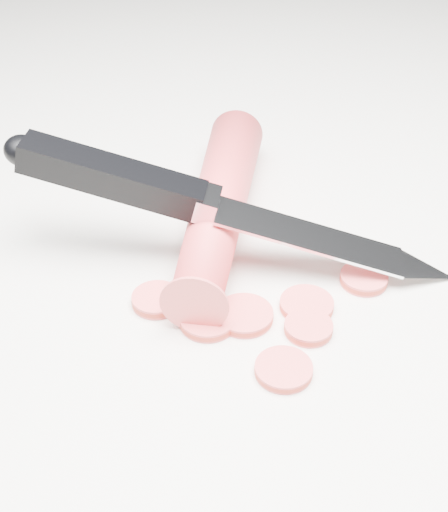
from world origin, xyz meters
name	(u,v)px	position (x,y,z in m)	size (l,w,h in m)	color
ground	(184,267)	(0.00, 0.00, 0.00)	(2.40, 2.40, 0.00)	silver
carrot	(219,205)	(0.04, 0.03, 0.02)	(0.04, 0.04, 0.21)	red
carrot_slice_0	(208,320)	(-0.01, -0.06, 0.00)	(0.03, 0.03, 0.01)	#E34546
carrot_slice_1	(284,369)	(0.01, -0.11, 0.00)	(0.03, 0.03, 0.01)	#E34546
carrot_slice_2	(307,305)	(0.05, -0.07, 0.00)	(0.03, 0.03, 0.01)	#E34546
carrot_slice_3	(244,315)	(0.01, -0.06, 0.00)	(0.04, 0.04, 0.01)	#E34546
carrot_slice_4	(364,279)	(0.10, -0.06, 0.00)	(0.03, 0.03, 0.01)	#E34546
carrot_slice_5	(156,300)	(-0.03, -0.03, 0.00)	(0.03, 0.03, 0.01)	#E34546
carrot_slice_6	(308,328)	(0.04, -0.09, 0.00)	(0.03, 0.03, 0.01)	#E34546
kitchen_knife	(233,206)	(0.03, 0.00, 0.04)	(0.27, 0.19, 0.09)	silver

